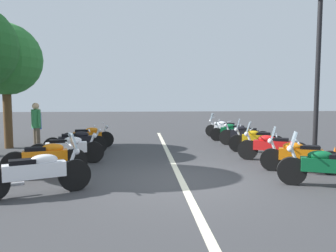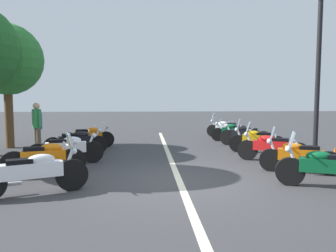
{
  "view_description": "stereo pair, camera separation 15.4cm",
  "coord_description": "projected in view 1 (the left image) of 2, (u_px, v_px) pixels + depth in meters",
  "views": [
    {
      "loc": [
        -7.33,
        0.92,
        1.94
      ],
      "look_at": [
        3.98,
        0.0,
        0.96
      ],
      "focal_mm": 34.24,
      "sensor_mm": 36.0,
      "label": 1
    },
    {
      "loc": [
        -7.33,
        0.76,
        1.94
      ],
      "look_at": [
        3.98,
        0.0,
        0.96
      ],
      "focal_mm": 34.24,
      "sensor_mm": 36.0,
      "label": 2
    }
  ],
  "objects": [
    {
      "name": "motorcycle_right_row_0",
      "position": [
        327.0,
        166.0,
        6.97
      ],
      "size": [
        1.0,
        2.05,
        1.21
      ],
      "rotation": [
        0.0,
        0.0,
        1.2
      ],
      "color": "black",
      "rests_on": "ground_plane"
    },
    {
      "name": "roadside_tree_1",
      "position": [
        5.0,
        60.0,
        12.23
      ],
      "size": [
        2.74,
        2.74,
        4.81
      ],
      "color": "brown",
      "rests_on": "ground_plane"
    },
    {
      "name": "motorcycle_right_row_2",
      "position": [
        271.0,
        146.0,
        9.88
      ],
      "size": [
        1.11,
        1.96,
        1.21
      ],
      "rotation": [
        0.0,
        0.0,
        1.11
      ],
      "color": "black",
      "rests_on": "ground_plane"
    },
    {
      "name": "motorcycle_right_row_4",
      "position": [
        244.0,
        135.0,
        13.07
      ],
      "size": [
        1.14,
        1.9,
        1.0
      ],
      "rotation": [
        0.0,
        0.0,
        1.07
      ],
      "color": "black",
      "rests_on": "ground_plane"
    },
    {
      "name": "motorcycle_left_row_2",
      "position": [
        67.0,
        149.0,
        9.44
      ],
      "size": [
        0.73,
        2.16,
        1.0
      ],
      "rotation": [
        0.0,
        0.0,
        -1.37
      ],
      "color": "black",
      "rests_on": "ground_plane"
    },
    {
      "name": "motorcycle_left_row_0",
      "position": [
        37.0,
        172.0,
        6.38
      ],
      "size": [
        1.06,
        2.09,
        1.22
      ],
      "rotation": [
        0.0,
        0.0,
        -1.17
      ],
      "color": "black",
      "rests_on": "ground_plane"
    },
    {
      "name": "bystander_1",
      "position": [
        36.0,
        123.0,
        11.49
      ],
      "size": [
        0.4,
        0.4,
        1.79
      ],
      "rotation": [
        0.0,
        0.0,
        5.5
      ],
      "color": "brown",
      "rests_on": "ground_plane"
    },
    {
      "name": "bystander_0",
      "position": [
        37.0,
        125.0,
        11.9
      ],
      "size": [
        0.44,
        0.36,
        1.62
      ],
      "rotation": [
        0.0,
        0.0,
        5.38
      ],
      "color": "brown",
      "rests_on": "ground_plane"
    },
    {
      "name": "motorcycle_right_row_3",
      "position": [
        256.0,
        140.0,
        11.47
      ],
      "size": [
        0.93,
        1.92,
        1.2
      ],
      "rotation": [
        0.0,
        0.0,
        1.23
      ],
      "color": "black",
      "rests_on": "ground_plane"
    },
    {
      "name": "traffic_cone_1",
      "position": [
        334.0,
        158.0,
        8.88
      ],
      "size": [
        0.36,
        0.36,
        0.61
      ],
      "color": "orange",
      "rests_on": "ground_plane"
    },
    {
      "name": "motorcycle_left_row_1",
      "position": [
        46.0,
        158.0,
        7.94
      ],
      "size": [
        0.82,
        1.99,
        1.01
      ],
      "rotation": [
        0.0,
        0.0,
        -1.29
      ],
      "color": "black",
      "rests_on": "ground_plane"
    },
    {
      "name": "motorcycle_left_row_4",
      "position": [
        88.0,
        137.0,
        12.52
      ],
      "size": [
        0.75,
        2.02,
        0.99
      ],
      "rotation": [
        0.0,
        0.0,
        -1.34
      ],
      "color": "black",
      "rests_on": "ground_plane"
    },
    {
      "name": "street_lamp_twin_globe",
      "position": [
        319.0,
        41.0,
        9.63
      ],
      "size": [
        0.32,
        1.22,
        5.47
      ],
      "color": "black",
      "rests_on": "ground_plane"
    },
    {
      "name": "motorcycle_right_row_1",
      "position": [
        299.0,
        155.0,
        8.38
      ],
      "size": [
        0.99,
        1.93,
        1.19
      ],
      "rotation": [
        0.0,
        0.0,
        1.19
      ],
      "color": "black",
      "rests_on": "ground_plane"
    },
    {
      "name": "lane_centre_stripe",
      "position": [
        170.0,
        158.0,
        10.49
      ],
      "size": [
        15.13,
        0.16,
        0.01
      ],
      "primitive_type": "cube",
      "color": "beige",
      "rests_on": "ground_plane"
    },
    {
      "name": "motorcycle_right_row_6",
      "position": [
        224.0,
        128.0,
        16.05
      ],
      "size": [
        1.04,
        1.84,
        1.19
      ],
      "rotation": [
        0.0,
        0.0,
        1.12
      ],
      "color": "black",
      "rests_on": "ground_plane"
    },
    {
      "name": "ground_plane",
      "position": [
        182.0,
        181.0,
        7.52
      ],
      "size": [
        80.0,
        80.0,
        0.0
      ],
      "primitive_type": "plane",
      "color": "#38383A"
    },
    {
      "name": "motorcycle_right_row_5",
      "position": [
        233.0,
        132.0,
        14.45
      ],
      "size": [
        0.96,
        2.05,
        0.98
      ],
      "rotation": [
        0.0,
        0.0,
        1.24
      ],
      "color": "black",
      "rests_on": "ground_plane"
    },
    {
      "name": "motorcycle_left_row_3",
      "position": [
        76.0,
        142.0,
        11.0
      ],
      "size": [
        0.8,
        2.1,
        1.0
      ],
      "rotation": [
        0.0,
        0.0,
        -1.32
      ],
      "color": "black",
      "rests_on": "ground_plane"
    }
  ]
}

